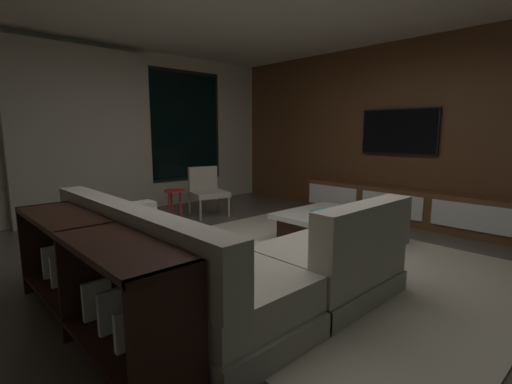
% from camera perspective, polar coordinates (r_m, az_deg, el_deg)
% --- Properties ---
extents(floor, '(9.20, 9.20, 0.00)m').
position_cam_1_polar(floor, '(3.73, 3.09, -11.87)').
color(floor, '#564C44').
extents(back_wall_with_window, '(6.60, 0.30, 2.70)m').
position_cam_1_polar(back_wall_with_window, '(6.50, -21.23, 8.66)').
color(back_wall_with_window, beige).
rests_on(back_wall_with_window, floor).
extents(media_wall, '(0.12, 7.80, 2.70)m').
position_cam_1_polar(media_wall, '(6.08, 23.81, 8.56)').
color(media_wall, brown).
rests_on(media_wall, floor).
extents(area_rug, '(3.20, 3.80, 0.01)m').
position_cam_1_polar(area_rug, '(3.91, 7.77, -10.81)').
color(area_rug, beige).
rests_on(area_rug, floor).
extents(sectional_couch, '(1.98, 2.50, 0.82)m').
position_cam_1_polar(sectional_couch, '(3.05, -6.69, -11.01)').
color(sectional_couch, '#A49C8C').
rests_on(sectional_couch, floor).
extents(coffee_table, '(1.16, 1.16, 0.36)m').
position_cam_1_polar(coffee_table, '(4.62, 12.08, -5.43)').
color(coffee_table, black).
rests_on(coffee_table, floor).
extents(book_stack_on_coffee_table, '(0.26, 0.21, 0.05)m').
position_cam_1_polar(book_stack_on_coffee_table, '(4.54, 10.47, -3.05)').
color(book_stack_on_coffee_table, '#6785BA').
rests_on(book_stack_on_coffee_table, coffee_table).
extents(accent_chair_near_window, '(0.66, 0.67, 0.78)m').
position_cam_1_polar(accent_chair_near_window, '(6.04, -7.67, 0.54)').
color(accent_chair_near_window, '#B2ADA0').
rests_on(accent_chair_near_window, floor).
extents(side_stool, '(0.32, 0.32, 0.46)m').
position_cam_1_polar(side_stool, '(5.84, -12.55, -0.50)').
color(side_stool, red).
rests_on(side_stool, floor).
extents(media_console, '(0.46, 3.10, 0.52)m').
position_cam_1_polar(media_console, '(5.93, 21.56, -1.98)').
color(media_console, brown).
rests_on(media_console, floor).
extents(mounted_tv, '(0.05, 1.20, 0.69)m').
position_cam_1_polar(mounted_tv, '(6.08, 21.21, 8.72)').
color(mounted_tv, black).
extents(console_table_behind_couch, '(0.40, 2.10, 0.74)m').
position_cam_1_polar(console_table_behind_couch, '(2.72, -24.42, -11.41)').
color(console_table_behind_couch, black).
rests_on(console_table_behind_couch, floor).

